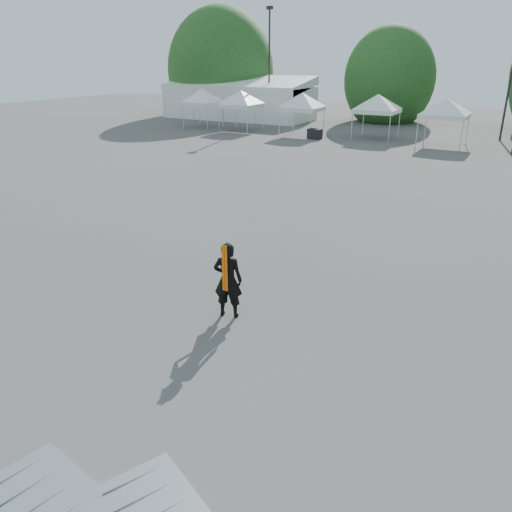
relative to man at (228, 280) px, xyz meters
The scene contains 13 objects.
ground 2.12m from the man, 69.23° to the left, with size 120.00×120.00×0.00m, color #474442.
marquee 42.52m from the man, 120.12° to the left, with size 15.00×6.25×4.23m.
light_pole_west 40.03m from the man, 115.85° to the left, with size 0.60×0.25×10.30m.
tree_far_w 47.28m from the man, 122.50° to the left, with size 4.80×4.80×7.30m.
tree_mid_w 42.51m from the man, 99.95° to the left, with size 4.16×4.16×6.33m.
tent_a 36.16m from the man, 125.20° to the left, with size 3.94×3.94×3.88m.
tent_b 33.80m from the man, 119.68° to the left, with size 4.25×4.25×3.88m.
tent_c 31.09m from the man, 110.47° to the left, with size 4.14×4.14×3.88m.
tent_d 30.73m from the man, 99.53° to the left, with size 4.40×4.40×3.88m.
tent_e 29.21m from the man, 89.79° to the left, with size 4.48×4.48×3.88m.
man is the anchor object (origin of this frame).
barrier_left 6.21m from the man, 82.10° to the right, with size 2.71×1.73×0.08m.
crate_west 29.25m from the man, 108.24° to the left, with size 0.98×0.76×0.76m, color black.
Camera 1 is at (5.18, -11.06, 5.98)m, focal length 35.00 mm.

